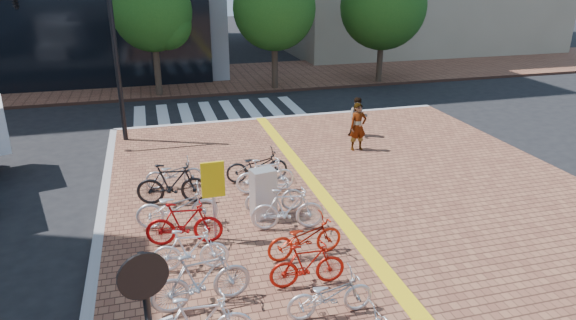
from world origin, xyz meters
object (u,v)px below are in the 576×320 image
object	(u,v)px
bike_12	(288,209)
pedestrian_b	(358,117)
bike_6	(172,184)
bike_13	(274,196)
bike_9	(330,295)
utility_box	(263,194)
bike_4	(184,224)
pedestrian_a	(358,127)
bike_7	(174,173)
bike_5	(177,207)
bike_14	(265,175)
bike_15	(257,166)
traffic_light_pole	(71,31)
bike_10	(307,265)
bike_3	(190,250)
bike_2	(201,280)
bike_11	(305,237)
yellow_sign	(213,187)

from	to	relation	value
bike_12	pedestrian_b	xyz separation A→B (m)	(4.52, 6.42, 0.21)
bike_6	bike_13	distance (m)	2.84
bike_9	utility_box	bearing A→B (deg)	3.33
bike_4	bike_13	size ratio (longest dim) A/B	1.13
bike_4	bike_9	xyz separation A→B (m)	(2.38, -3.35, -0.09)
bike_6	pedestrian_a	xyz separation A→B (m)	(6.55, 2.74, 0.26)
bike_6	bike_7	size ratio (longest dim) A/B	1.17
bike_5	pedestrian_a	world-z (taller)	pedestrian_a
bike_4	bike_13	world-z (taller)	bike_4
bike_9	utility_box	world-z (taller)	utility_box
bike_14	bike_15	xyz separation A→B (m)	(-0.06, 0.86, -0.02)
pedestrian_b	bike_7	bearing A→B (deg)	-139.24
bike_14	bike_9	bearing A→B (deg)	179.51
traffic_light_pole	utility_box	bearing A→B (deg)	-56.67
bike_14	utility_box	size ratio (longest dim) A/B	1.29
bike_10	traffic_light_pole	bearing A→B (deg)	27.54
bike_10	bike_3	bearing A→B (deg)	63.77
bike_2	bike_14	size ratio (longest dim) A/B	1.14
bike_6	bike_15	world-z (taller)	bike_6
bike_10	utility_box	distance (m)	3.22
bike_7	bike_12	distance (m)	4.20
bike_11	bike_5	bearing A→B (deg)	43.37
bike_12	pedestrian_b	bearing A→B (deg)	-25.38
bike_2	yellow_sign	distance (m)	2.65
bike_9	bike_14	world-z (taller)	bike_14
traffic_light_pole	bike_7	bearing A→B (deg)	-60.29
bike_10	bike_14	xyz separation A→B (m)	(0.22, 4.71, 0.04)
bike_3	bike_9	size ratio (longest dim) A/B	0.97
bike_10	bike_13	size ratio (longest dim) A/B	1.00
bike_6	pedestrian_b	xyz separation A→B (m)	(7.16, 4.18, 0.17)
bike_9	traffic_light_pole	world-z (taller)	traffic_light_pole
utility_box	bike_5	bearing A→B (deg)	177.94
bike_3	bike_15	xyz separation A→B (m)	(2.38, 4.38, 0.00)
bike_9	traffic_light_pole	distance (m)	13.34
bike_9	yellow_sign	xyz separation A→B (m)	(-1.66, 3.37, 0.94)
bike_6	pedestrian_b	distance (m)	8.29
bike_11	yellow_sign	world-z (taller)	yellow_sign
bike_2	traffic_light_pole	distance (m)	11.74
bike_12	bike_14	distance (m)	2.31
bike_15	bike_4	bearing A→B (deg)	144.09
bike_14	pedestrian_a	distance (m)	4.78
bike_15	bike_2	bearing A→B (deg)	158.86
traffic_light_pole	bike_6	bearing A→B (deg)	-65.83
bike_9	bike_11	distance (m)	2.11
bike_11	bike_14	size ratio (longest dim) A/B	1.05
bike_2	bike_7	world-z (taller)	bike_2
bike_2	bike_15	distance (m)	6.13
bike_11	bike_14	xyz separation A→B (m)	(-0.07, 3.62, 0.04)
bike_10	bike_12	size ratio (longest dim) A/B	0.87
bike_3	bike_15	bearing A→B (deg)	-21.37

